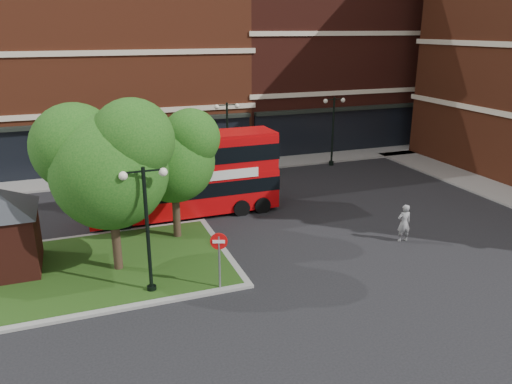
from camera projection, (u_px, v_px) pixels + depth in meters
name	position (u px, v px, depth m)	size (l,w,h in m)	color
ground	(286.00, 272.00, 20.75)	(120.00, 120.00, 0.00)	black
pavement_far	(193.00, 170.00, 35.43)	(44.00, 3.00, 0.12)	slate
terrace_far_left	(61.00, 65.00, 37.30)	(26.00, 12.00, 14.00)	brown
terrace_far_right	(324.00, 48.00, 44.24)	(18.00, 12.00, 16.00)	#471911
traffic_island	(81.00, 270.00, 20.76)	(12.60, 7.60, 0.15)	gray
tree_island_west	(106.00, 160.00, 19.37)	(5.40, 4.71, 7.21)	#2D2116
tree_island_east	(171.00, 153.00, 22.75)	(4.46, 3.90, 6.29)	#2D2116
lamp_island	(147.00, 224.00, 18.23)	(1.72, 0.36, 5.00)	black
lamp_far_left	(227.00, 135.00, 33.44)	(1.72, 0.36, 5.00)	black
lamp_far_right	(333.00, 127.00, 36.08)	(1.72, 0.36, 5.00)	black
bus	(184.00, 170.00, 26.30)	(10.08, 2.42, 3.84)	#BA070A
woman	(404.00, 223.00, 23.48)	(0.67, 0.44, 1.84)	gray
car_silver	(106.00, 177.00, 31.45)	(1.68, 4.16, 1.42)	#A9ADB0
car_white	(242.00, 164.00, 34.43)	(1.48, 4.25, 1.40)	silver
no_entry_sign	(219.00, 250.00, 18.78)	(0.64, 0.28, 2.39)	slate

